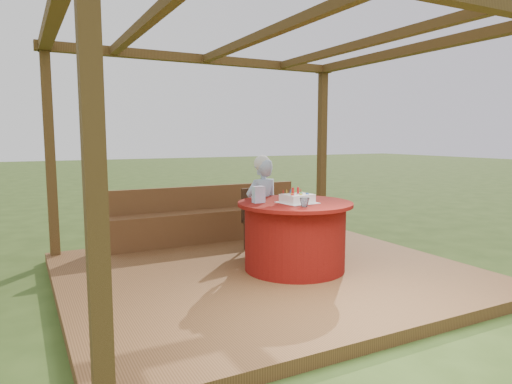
% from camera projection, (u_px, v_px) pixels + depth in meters
% --- Properties ---
extents(ground, '(60.00, 60.00, 0.00)m').
position_uv_depth(ground, '(266.00, 279.00, 5.34)').
color(ground, '#2F4717').
rests_on(ground, ground).
extents(deck, '(4.50, 4.00, 0.12)m').
position_uv_depth(deck, '(266.00, 274.00, 5.33)').
color(deck, brown).
rests_on(deck, ground).
extents(pergola, '(4.50, 4.00, 2.72)m').
position_uv_depth(pergola, '(266.00, 69.00, 5.05)').
color(pergola, brown).
rests_on(pergola, deck).
extents(bench, '(3.00, 0.42, 0.80)m').
position_uv_depth(bench, '(210.00, 222.00, 6.81)').
color(bench, brown).
rests_on(bench, deck).
extents(table, '(1.32, 1.32, 0.79)m').
position_uv_depth(table, '(295.00, 235.00, 5.29)').
color(table, maroon).
rests_on(table, deck).
extents(chair, '(0.47, 0.47, 0.84)m').
position_uv_depth(chair, '(258.00, 216.00, 6.24)').
color(chair, '#361F11').
rests_on(chair, deck).
extents(elderly_woman, '(0.48, 0.34, 1.31)m').
position_uv_depth(elderly_woman, '(262.00, 206.00, 5.79)').
color(elderly_woman, '#8EAED3').
rests_on(elderly_woman, deck).
extents(birthday_cake, '(0.41, 0.41, 0.17)m').
position_uv_depth(birthday_cake, '(297.00, 198.00, 5.16)').
color(birthday_cake, white).
rests_on(birthday_cake, table).
extents(gift_bag, '(0.13, 0.09, 0.19)m').
position_uv_depth(gift_bag, '(259.00, 195.00, 5.17)').
color(gift_bag, '#E997CF').
rests_on(gift_bag, table).
extents(drinking_glass, '(0.14, 0.14, 0.10)m').
position_uv_depth(drinking_glass, '(304.00, 202.00, 4.87)').
color(drinking_glass, white).
rests_on(drinking_glass, table).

